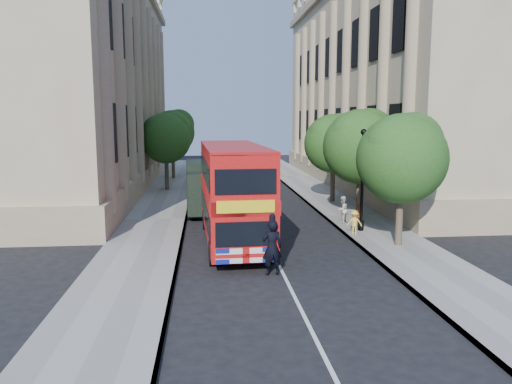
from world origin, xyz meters
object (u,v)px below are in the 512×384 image
object	(u,v)px
lamp_post	(362,184)
woman_pedestrian	(342,210)
box_van	(206,189)
police_constable	(272,248)
double_decker_bus	(233,191)

from	to	relation	value
lamp_post	woman_pedestrian	world-z (taller)	lamp_post
box_van	police_constable	xyz separation A→B (m)	(2.46, -12.35, -0.51)
woman_pedestrian	double_decker_bus	bearing A→B (deg)	-6.37
double_decker_bus	woman_pedestrian	world-z (taller)	double_decker_bus
box_van	police_constable	world-z (taller)	box_van
double_decker_bus	police_constable	bearing A→B (deg)	-78.73
box_van	woman_pedestrian	distance (m)	8.51
box_van	woman_pedestrian	world-z (taller)	box_van
lamp_post	police_constable	world-z (taller)	lamp_post
lamp_post	box_van	world-z (taller)	lamp_post
double_decker_bus	police_constable	size ratio (longest dim) A/B	4.76
double_decker_bus	woman_pedestrian	distance (m)	7.20
police_constable	lamp_post	bearing A→B (deg)	-136.72
police_constable	double_decker_bus	bearing A→B (deg)	-82.82
lamp_post	woman_pedestrian	bearing A→B (deg)	104.64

